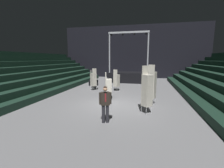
{
  "coord_description": "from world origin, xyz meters",
  "views": [
    {
      "loc": [
        2.22,
        -9.43,
        2.91
      ],
      "look_at": [
        0.17,
        -0.43,
        1.4
      ],
      "focal_mm": 24.64,
      "sensor_mm": 36.0,
      "label": 1
    }
  ],
  "objects_px": {
    "chair_stack_mid_right": "(108,86)",
    "equipment_road_case": "(93,83)",
    "chair_stack_front_left": "(147,90)",
    "chair_stack_front_right": "(93,79)",
    "stage_riser": "(129,76)",
    "chair_stack_mid_left": "(93,79)",
    "man_with_tie": "(105,102)",
    "chair_stack_mid_centre": "(117,80)",
    "chair_stack_rear_left": "(152,85)"
  },
  "relations": [
    {
      "from": "chair_stack_front_right",
      "to": "stage_riser",
      "type": "bearing_deg",
      "value": 14.6
    },
    {
      "from": "chair_stack_front_right",
      "to": "chair_stack_mid_right",
      "type": "distance_m",
      "value": 3.69
    },
    {
      "from": "man_with_tie",
      "to": "chair_stack_mid_centre",
      "type": "distance_m",
      "value": 7.21
    },
    {
      "from": "chair_stack_mid_left",
      "to": "chair_stack_rear_left",
      "type": "bearing_deg",
      "value": 31.54
    },
    {
      "from": "equipment_road_case",
      "to": "chair_stack_mid_centre",
      "type": "bearing_deg",
      "value": -36.44
    },
    {
      "from": "man_with_tie",
      "to": "chair_stack_rear_left",
      "type": "bearing_deg",
      "value": -142.39
    },
    {
      "from": "man_with_tie",
      "to": "chair_stack_rear_left",
      "type": "xyz_separation_m",
      "value": [
        2.14,
        3.57,
        0.31
      ]
    },
    {
      "from": "chair_stack_front_left",
      "to": "stage_riser",
      "type": "bearing_deg",
      "value": -123.17
    },
    {
      "from": "chair_stack_front_left",
      "to": "chair_stack_front_right",
      "type": "bearing_deg",
      "value": -91.7
    },
    {
      "from": "man_with_tie",
      "to": "chair_stack_front_left",
      "type": "xyz_separation_m",
      "value": [
        1.83,
        1.73,
        0.31
      ]
    },
    {
      "from": "chair_stack_mid_right",
      "to": "chair_stack_mid_centre",
      "type": "relative_size",
      "value": 1.0
    },
    {
      "from": "chair_stack_mid_centre",
      "to": "equipment_road_case",
      "type": "xyz_separation_m",
      "value": [
        -3.03,
        2.24,
        -0.67
      ]
    },
    {
      "from": "chair_stack_mid_left",
      "to": "chair_stack_rear_left",
      "type": "height_order",
      "value": "chair_stack_rear_left"
    },
    {
      "from": "chair_stack_mid_right",
      "to": "equipment_road_case",
      "type": "bearing_deg",
      "value": -167.94
    },
    {
      "from": "chair_stack_mid_right",
      "to": "equipment_road_case",
      "type": "relative_size",
      "value": 2.18
    },
    {
      "from": "man_with_tie",
      "to": "chair_stack_mid_centre",
      "type": "bearing_deg",
      "value": -104.35
    },
    {
      "from": "equipment_road_case",
      "to": "chair_stack_front_right",
      "type": "bearing_deg",
      "value": -70.14
    },
    {
      "from": "stage_riser",
      "to": "chair_stack_front_left",
      "type": "height_order",
      "value": "stage_riser"
    },
    {
      "from": "chair_stack_mid_centre",
      "to": "chair_stack_mid_right",
      "type": "bearing_deg",
      "value": -65.96
    },
    {
      "from": "chair_stack_rear_left",
      "to": "equipment_road_case",
      "type": "height_order",
      "value": "chair_stack_rear_left"
    },
    {
      "from": "chair_stack_mid_centre",
      "to": "chair_stack_front_left",
      "type": "bearing_deg",
      "value": -39.62
    },
    {
      "from": "chair_stack_rear_left",
      "to": "chair_stack_mid_right",
      "type": "bearing_deg",
      "value": -166.46
    },
    {
      "from": "man_with_tie",
      "to": "chair_stack_mid_right",
      "type": "relative_size",
      "value": 0.87
    },
    {
      "from": "man_with_tie",
      "to": "chair_stack_front_left",
      "type": "relative_size",
      "value": 0.67
    },
    {
      "from": "stage_riser",
      "to": "chair_stack_mid_centre",
      "type": "height_order",
      "value": "stage_riser"
    },
    {
      "from": "equipment_road_case",
      "to": "chair_stack_front_left",
      "type": "bearing_deg",
      "value": -53.1
    },
    {
      "from": "chair_stack_mid_centre",
      "to": "man_with_tie",
      "type": "bearing_deg",
      "value": -59.15
    },
    {
      "from": "stage_riser",
      "to": "chair_stack_front_left",
      "type": "distance_m",
      "value": 11.5
    },
    {
      "from": "chair_stack_mid_right",
      "to": "chair_stack_rear_left",
      "type": "bearing_deg",
      "value": 63.69
    },
    {
      "from": "chair_stack_front_left",
      "to": "equipment_road_case",
      "type": "xyz_separation_m",
      "value": [
        -5.75,
        7.67,
        -0.97
      ]
    },
    {
      "from": "stage_riser",
      "to": "chair_stack_front_left",
      "type": "relative_size",
      "value": 2.36
    },
    {
      "from": "chair_stack_mid_right",
      "to": "chair_stack_rear_left",
      "type": "distance_m",
      "value": 3.06
    },
    {
      "from": "chair_stack_mid_right",
      "to": "chair_stack_mid_centre",
      "type": "bearing_deg",
      "value": 162.73
    },
    {
      "from": "chair_stack_front_left",
      "to": "chair_stack_mid_left",
      "type": "distance_m",
      "value": 8.33
    },
    {
      "from": "chair_stack_mid_centre",
      "to": "chair_stack_rear_left",
      "type": "relative_size",
      "value": 0.77
    },
    {
      "from": "chair_stack_front_right",
      "to": "equipment_road_case",
      "type": "bearing_deg",
      "value": 58.23
    },
    {
      "from": "chair_stack_front_right",
      "to": "chair_stack_mid_centre",
      "type": "bearing_deg",
      "value": -47.78
    },
    {
      "from": "stage_riser",
      "to": "chair_stack_mid_right",
      "type": "bearing_deg",
      "value": -92.85
    },
    {
      "from": "chair_stack_rear_left",
      "to": "equipment_road_case",
      "type": "distance_m",
      "value": 8.46
    },
    {
      "from": "equipment_road_case",
      "to": "chair_stack_rear_left",
      "type": "bearing_deg",
      "value": -43.85
    },
    {
      "from": "chair_stack_front_right",
      "to": "chair_stack_front_left",
      "type": "bearing_deg",
      "value": -98.81
    },
    {
      "from": "stage_riser",
      "to": "chair_stack_mid_centre",
      "type": "relative_size",
      "value": 3.07
    },
    {
      "from": "chair_stack_front_left",
      "to": "chair_stack_rear_left",
      "type": "xyz_separation_m",
      "value": [
        0.31,
        1.84,
        0.0
      ]
    },
    {
      "from": "chair_stack_mid_left",
      "to": "chair_stack_mid_centre",
      "type": "xyz_separation_m",
      "value": [
        2.61,
        -0.96,
        0.08
      ]
    },
    {
      "from": "chair_stack_mid_centre",
      "to": "chair_stack_front_right",
      "type": "bearing_deg",
      "value": -152.41
    },
    {
      "from": "chair_stack_mid_left",
      "to": "chair_stack_mid_right",
      "type": "bearing_deg",
      "value": 13.18
    },
    {
      "from": "chair_stack_mid_right",
      "to": "chair_stack_mid_centre",
      "type": "distance_m",
      "value": 3.12
    },
    {
      "from": "chair_stack_mid_left",
      "to": "equipment_road_case",
      "type": "bearing_deg",
      "value": 178.56
    },
    {
      "from": "man_with_tie",
      "to": "chair_stack_front_right",
      "type": "bearing_deg",
      "value": -87.84
    },
    {
      "from": "chair_stack_mid_right",
      "to": "equipment_road_case",
      "type": "xyz_separation_m",
      "value": [
        -3.05,
        5.36,
        -0.67
      ]
    }
  ]
}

